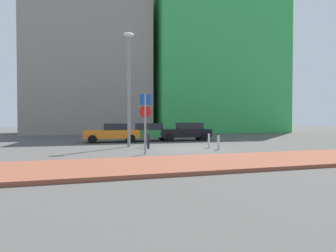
# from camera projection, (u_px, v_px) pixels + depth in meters

# --- Properties ---
(ground_plane) EXTENTS (120.00, 120.00, 0.00)m
(ground_plane) POSITION_uv_depth(u_px,v_px,m) (187.00, 149.00, 15.21)
(ground_plane) COLOR #4C4947
(sidewalk_brick) EXTENTS (40.00, 3.60, 0.14)m
(sidewalk_brick) POSITION_uv_depth(u_px,v_px,m) (231.00, 161.00, 9.97)
(sidewalk_brick) COLOR brown
(sidewalk_brick) RESTS_ON ground
(parked_car_orange) EXTENTS (4.38, 2.09, 1.50)m
(parked_car_orange) POSITION_uv_depth(u_px,v_px,m) (113.00, 133.00, 19.81)
(parked_car_orange) COLOR orange
(parked_car_orange) RESTS_ON ground
(parked_car_green) EXTENTS (4.42, 2.01, 1.51)m
(parked_car_green) POSITION_uv_depth(u_px,v_px,m) (148.00, 132.00, 20.79)
(parked_car_green) COLOR #237238
(parked_car_green) RESTS_ON ground
(parked_car_black) EXTENTS (4.47, 2.13, 1.56)m
(parked_car_black) POSITION_uv_depth(u_px,v_px,m) (186.00, 131.00, 21.45)
(parked_car_black) COLOR black
(parked_car_black) RESTS_ON ground
(parking_sign_post) EXTENTS (0.60, 0.10, 3.11)m
(parking_sign_post) POSITION_uv_depth(u_px,v_px,m) (145.00, 116.00, 12.59)
(parking_sign_post) COLOR gray
(parking_sign_post) RESTS_ON ground
(parking_meter) EXTENTS (0.18, 0.14, 1.43)m
(parking_meter) POSITION_uv_depth(u_px,v_px,m) (147.00, 133.00, 16.04)
(parking_meter) COLOR #4C4C51
(parking_meter) RESTS_ON ground
(street_lamp) EXTENTS (0.70, 0.36, 7.52)m
(street_lamp) POSITION_uv_depth(u_px,v_px,m) (129.00, 80.00, 16.25)
(street_lamp) COLOR gray
(street_lamp) RESTS_ON ground
(traffic_bollard_near) EXTENTS (0.15, 0.15, 0.86)m
(traffic_bollard_near) POSITION_uv_depth(u_px,v_px,m) (218.00, 143.00, 14.50)
(traffic_bollard_near) COLOR #B7B7BC
(traffic_bollard_near) RESTS_ON ground
(traffic_bollard_mid) EXTENTS (0.13, 0.13, 0.90)m
(traffic_bollard_mid) POSITION_uv_depth(u_px,v_px,m) (209.00, 141.00, 15.54)
(traffic_bollard_mid) COLOR #B7B7BC
(traffic_bollard_mid) RESTS_ON ground
(traffic_bollard_far) EXTENTS (0.13, 0.13, 0.92)m
(traffic_bollard_far) POSITION_uv_depth(u_px,v_px,m) (148.00, 141.00, 15.03)
(traffic_bollard_far) COLOR black
(traffic_bollard_far) RESTS_ON ground
(traffic_bollard_edge) EXTENTS (0.13, 0.13, 0.99)m
(traffic_bollard_edge) POSITION_uv_depth(u_px,v_px,m) (145.00, 138.00, 17.18)
(traffic_bollard_edge) COLOR black
(traffic_bollard_edge) RESTS_ON ground
(building_colorful_midrise) EXTENTS (19.64, 16.22, 26.09)m
(building_colorful_midrise) POSITION_uv_depth(u_px,v_px,m) (208.00, 53.00, 41.28)
(building_colorful_midrise) COLOR green
(building_colorful_midrise) RESTS_ON ground
(building_under_construction) EXTENTS (15.75, 10.94, 19.39)m
(building_under_construction) POSITION_uv_depth(u_px,v_px,m) (91.00, 65.00, 35.18)
(building_under_construction) COLOR gray
(building_under_construction) RESTS_ON ground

